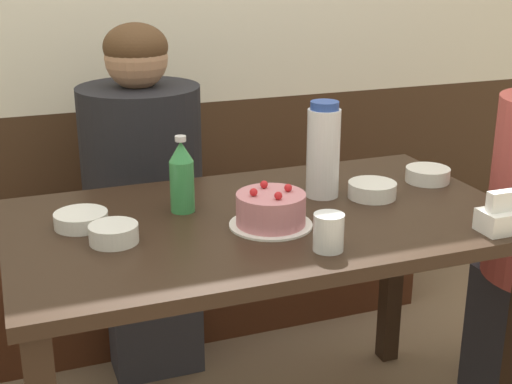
{
  "coord_description": "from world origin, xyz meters",
  "views": [
    {
      "loc": [
        -0.63,
        -1.62,
        1.42
      ],
      "look_at": [
        -0.0,
        0.05,
        0.8
      ],
      "focal_mm": 50.0,
      "sensor_mm": 36.0,
      "label": 1
    }
  ],
  "objects_px": {
    "bowl_rice_small": "(114,234)",
    "person_grey_tee": "(144,200)",
    "napkin_holder": "(502,217)",
    "bowl_soup_white": "(372,190)",
    "birthday_cake": "(271,210)",
    "bench_seat": "(186,269)",
    "bowl_side_dish": "(428,175)",
    "bowl_sauce_shallow": "(81,220)",
    "soju_bottle": "(182,176)",
    "glass_water_tall": "(329,232)",
    "water_pitcher": "(323,151)"
  },
  "relations": [
    {
      "from": "birthday_cake",
      "to": "glass_water_tall",
      "type": "bearing_deg",
      "value": -69.71
    },
    {
      "from": "soju_bottle",
      "to": "bowl_side_dish",
      "type": "distance_m",
      "value": 0.75
    },
    {
      "from": "bowl_side_dish",
      "to": "bowl_sauce_shallow",
      "type": "xyz_separation_m",
      "value": [
        -1.02,
        -0.0,
        -0.0
      ]
    },
    {
      "from": "bowl_soup_white",
      "to": "glass_water_tall",
      "type": "xyz_separation_m",
      "value": [
        -0.28,
        -0.29,
        0.02
      ]
    },
    {
      "from": "napkin_holder",
      "to": "water_pitcher",
      "type": "bearing_deg",
      "value": 127.31
    },
    {
      "from": "bench_seat",
      "to": "bowl_rice_small",
      "type": "height_order",
      "value": "bowl_rice_small"
    },
    {
      "from": "bench_seat",
      "to": "bowl_soup_white",
      "type": "bearing_deg",
      "value": -67.3
    },
    {
      "from": "bowl_soup_white",
      "to": "person_grey_tee",
      "type": "xyz_separation_m",
      "value": [
        -0.52,
        0.61,
        -0.17
      ]
    },
    {
      "from": "birthday_cake",
      "to": "bowl_side_dish",
      "type": "relative_size",
      "value": 1.61
    },
    {
      "from": "bench_seat",
      "to": "bowl_sauce_shallow",
      "type": "relative_size",
      "value": 13.57
    },
    {
      "from": "bowl_side_dish",
      "to": "birthday_cake",
      "type": "bearing_deg",
      "value": -163.7
    },
    {
      "from": "bench_seat",
      "to": "bowl_soup_white",
      "type": "distance_m",
      "value": 1.02
    },
    {
      "from": "birthday_cake",
      "to": "glass_water_tall",
      "type": "relative_size",
      "value": 2.38
    },
    {
      "from": "napkin_holder",
      "to": "person_grey_tee",
      "type": "relative_size",
      "value": 0.09
    },
    {
      "from": "water_pitcher",
      "to": "bowl_rice_small",
      "type": "xyz_separation_m",
      "value": [
        -0.61,
        -0.13,
        -0.11
      ]
    },
    {
      "from": "napkin_holder",
      "to": "bowl_rice_small",
      "type": "height_order",
      "value": "napkin_holder"
    },
    {
      "from": "birthday_cake",
      "to": "bench_seat",
      "type": "bearing_deg",
      "value": 89.4
    },
    {
      "from": "soju_bottle",
      "to": "bowl_soup_white",
      "type": "height_order",
      "value": "soju_bottle"
    },
    {
      "from": "bowl_sauce_shallow",
      "to": "napkin_holder",
      "type": "bearing_deg",
      "value": -22.17
    },
    {
      "from": "bench_seat",
      "to": "bowl_side_dish",
      "type": "bearing_deg",
      "value": -52.65
    },
    {
      "from": "soju_bottle",
      "to": "napkin_holder",
      "type": "bearing_deg",
      "value": -30.55
    },
    {
      "from": "birthday_cake",
      "to": "soju_bottle",
      "type": "distance_m",
      "value": 0.26
    },
    {
      "from": "napkin_holder",
      "to": "bowl_soup_white",
      "type": "relative_size",
      "value": 0.82
    },
    {
      "from": "napkin_holder",
      "to": "person_grey_tee",
      "type": "distance_m",
      "value": 1.18
    },
    {
      "from": "birthday_cake",
      "to": "bowl_side_dish",
      "type": "distance_m",
      "value": 0.59
    },
    {
      "from": "birthday_cake",
      "to": "bowl_soup_white",
      "type": "bearing_deg",
      "value": 16.16
    },
    {
      "from": "bowl_rice_small",
      "to": "bowl_soup_white",
      "type": "bearing_deg",
      "value": 5.24
    },
    {
      "from": "bench_seat",
      "to": "bowl_sauce_shallow",
      "type": "bearing_deg",
      "value": -121.71
    },
    {
      "from": "person_grey_tee",
      "to": "bowl_soup_white",
      "type": "bearing_deg",
      "value": 40.93
    },
    {
      "from": "bowl_rice_small",
      "to": "bowl_side_dish",
      "type": "xyz_separation_m",
      "value": [
        0.96,
        0.13,
        -0.0
      ]
    },
    {
      "from": "napkin_holder",
      "to": "bowl_soup_white",
      "type": "distance_m",
      "value": 0.38
    },
    {
      "from": "birthday_cake",
      "to": "bowl_rice_small",
      "type": "bearing_deg",
      "value": 175.18
    },
    {
      "from": "birthday_cake",
      "to": "person_grey_tee",
      "type": "xyz_separation_m",
      "value": [
        -0.18,
        0.71,
        -0.19
      ]
    },
    {
      "from": "soju_bottle",
      "to": "bowl_rice_small",
      "type": "height_order",
      "value": "soju_bottle"
    },
    {
      "from": "bowl_soup_white",
      "to": "bowl_side_dish",
      "type": "height_order",
      "value": "bowl_soup_white"
    },
    {
      "from": "bowl_sauce_shallow",
      "to": "glass_water_tall",
      "type": "bearing_deg",
      "value": -34.0
    },
    {
      "from": "bowl_rice_small",
      "to": "person_grey_tee",
      "type": "height_order",
      "value": "person_grey_tee"
    },
    {
      "from": "bowl_soup_white",
      "to": "bowl_sauce_shallow",
      "type": "bearing_deg",
      "value": 175.53
    },
    {
      "from": "birthday_cake",
      "to": "bowl_sauce_shallow",
      "type": "height_order",
      "value": "birthday_cake"
    },
    {
      "from": "bowl_rice_small",
      "to": "bowl_side_dish",
      "type": "bearing_deg",
      "value": 7.96
    },
    {
      "from": "bowl_soup_white",
      "to": "glass_water_tall",
      "type": "height_order",
      "value": "glass_water_tall"
    },
    {
      "from": "water_pitcher",
      "to": "person_grey_tee",
      "type": "height_order",
      "value": "person_grey_tee"
    },
    {
      "from": "water_pitcher",
      "to": "bowl_rice_small",
      "type": "height_order",
      "value": "water_pitcher"
    },
    {
      "from": "bench_seat",
      "to": "glass_water_tall",
      "type": "relative_size",
      "value": 20.57
    },
    {
      "from": "bench_seat",
      "to": "bowl_sauce_shallow",
      "type": "height_order",
      "value": "bowl_sauce_shallow"
    },
    {
      "from": "soju_bottle",
      "to": "glass_water_tall",
      "type": "xyz_separation_m",
      "value": [
        0.25,
        -0.37,
        -0.05
      ]
    },
    {
      "from": "napkin_holder",
      "to": "bowl_sauce_shallow",
      "type": "relative_size",
      "value": 0.82
    },
    {
      "from": "napkin_holder",
      "to": "glass_water_tall",
      "type": "distance_m",
      "value": 0.45
    },
    {
      "from": "bowl_rice_small",
      "to": "person_grey_tee",
      "type": "xyz_separation_m",
      "value": [
        0.21,
        0.67,
        -0.17
      ]
    },
    {
      "from": "birthday_cake",
      "to": "soju_bottle",
      "type": "height_order",
      "value": "soju_bottle"
    }
  ]
}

